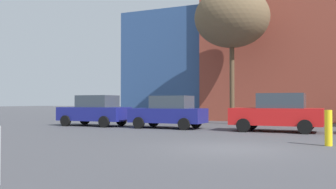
{
  "coord_description": "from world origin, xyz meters",
  "views": [
    {
      "loc": [
        2.86,
        -11.34,
        1.44
      ],
      "look_at": [
        -5.33,
        6.91,
        1.86
      ],
      "focal_mm": 39.49,
      "sensor_mm": 36.0,
      "label": 1
    }
  ],
  "objects": [
    {
      "name": "ground_plane",
      "position": [
        0.0,
        0.0,
        0.0
      ],
      "size": [
        200.0,
        200.0,
        0.0
      ],
      "primitive_type": "plane",
      "color": "#47474C"
    },
    {
      "name": "building_backdrop",
      "position": [
        2.93,
        21.32,
        5.17
      ],
      "size": [
        34.31,
        10.58,
        12.76
      ],
      "color": "brown",
      "rests_on": "ground_plane"
    },
    {
      "name": "parked_car_0",
      "position": [
        -10.38,
        7.29,
        0.92
      ],
      "size": [
        4.28,
        2.1,
        1.85
      ],
      "rotation": [
        0.0,
        0.0,
        3.14
      ],
      "color": "navy",
      "rests_on": "ground_plane"
    },
    {
      "name": "parked_car_1",
      "position": [
        -5.45,
        7.29,
        0.89
      ],
      "size": [
        4.13,
        2.03,
        1.79
      ],
      "rotation": [
        0.0,
        0.0,
        3.14
      ],
      "color": "navy",
      "rests_on": "ground_plane"
    },
    {
      "name": "parked_car_2",
      "position": [
        0.36,
        7.29,
        0.93
      ],
      "size": [
        4.33,
        2.12,
        1.87
      ],
      "rotation": [
        0.0,
        0.0,
        3.14
      ],
      "color": "red",
      "rests_on": "ground_plane"
    },
    {
      "name": "bare_tree_0",
      "position": [
        -3.28,
        12.74,
        7.05
      ],
      "size": [
        4.98,
        4.98,
        9.07
      ],
      "color": "brown",
      "rests_on": "ground_plane"
    },
    {
      "name": "bollard_yellow_0",
      "position": [
        2.7,
        1.94,
        0.59
      ],
      "size": [
        0.24,
        0.24,
        1.18
      ],
      "primitive_type": "cylinder",
      "color": "yellow",
      "rests_on": "ground_plane"
    }
  ]
}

